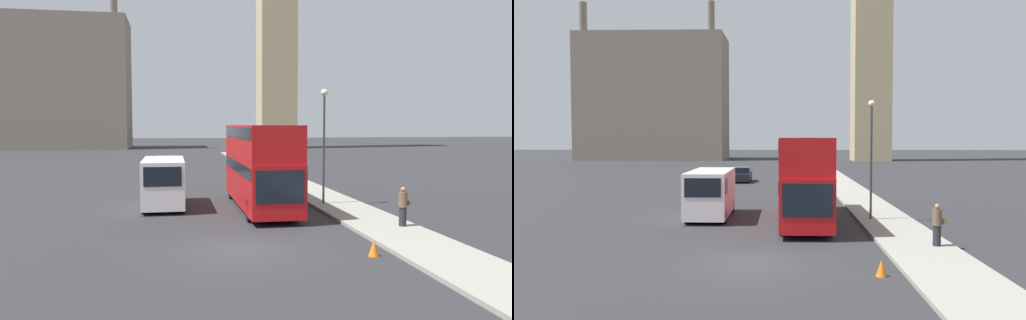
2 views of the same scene
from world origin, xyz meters
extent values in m
plane|color=#28282B|center=(0.00, 0.00, 0.00)|extent=(300.00, 300.00, 0.00)
cube|color=gray|center=(6.47, 0.00, 0.07)|extent=(2.93, 120.00, 0.15)
cube|color=tan|center=(17.16, 75.90, 23.20)|extent=(6.67, 6.67, 46.40)
cube|color=slate|center=(-24.25, 79.99, 11.98)|extent=(27.91, 12.39, 23.96)
cube|color=#B71114|center=(2.13, 8.53, 1.48)|extent=(2.42, 10.34, 2.40)
cube|color=#B71114|center=(2.13, 8.53, 3.54)|extent=(2.42, 10.13, 1.72)
cube|color=black|center=(2.13, 8.53, 2.25)|extent=(2.46, 9.92, 0.55)
cube|color=black|center=(2.13, 8.53, 4.03)|extent=(2.46, 9.72, 0.55)
cube|color=black|center=(2.13, 3.35, 1.77)|extent=(2.13, 0.03, 1.44)
cylinder|color=black|center=(1.26, 4.91, 0.51)|extent=(0.68, 1.03, 1.03)
cylinder|color=black|center=(3.00, 4.91, 0.51)|extent=(0.68, 1.03, 1.03)
cylinder|color=black|center=(1.26, 12.15, 0.51)|extent=(0.68, 1.03, 1.03)
cylinder|color=black|center=(3.00, 12.15, 0.51)|extent=(0.68, 1.03, 1.03)
cube|color=white|center=(-2.88, 9.73, 1.40)|extent=(2.14, 5.53, 2.39)
cube|color=black|center=(-2.88, 6.95, 1.92)|extent=(1.82, 0.02, 0.96)
cube|color=black|center=(-2.88, 7.93, 1.92)|extent=(2.17, 1.00, 0.77)
cylinder|color=black|center=(-3.68, 7.85, 0.37)|extent=(0.54, 0.74, 0.74)
cylinder|color=black|center=(-2.07, 7.85, 0.37)|extent=(0.54, 0.74, 0.74)
cylinder|color=black|center=(-3.68, 11.61, 0.37)|extent=(0.54, 0.74, 0.74)
cylinder|color=black|center=(-2.07, 11.61, 0.37)|extent=(0.54, 0.74, 0.74)
cylinder|color=#23232D|center=(7.18, 2.20, 0.55)|extent=(0.31, 0.31, 0.81)
cylinder|color=brown|center=(7.18, 2.20, 1.28)|extent=(0.37, 0.37, 0.64)
sphere|color=#9E704C|center=(7.18, 2.20, 1.71)|extent=(0.22, 0.22, 0.22)
cube|color=olive|center=(7.46, 2.20, 1.12)|extent=(0.12, 0.24, 0.20)
cylinder|color=#38383D|center=(5.68, 8.61, 3.06)|extent=(0.12, 0.12, 5.83)
sphere|color=beige|center=(5.68, 8.61, 6.16)|extent=(0.36, 0.36, 0.36)
cube|color=black|center=(-3.04, 31.56, 0.53)|extent=(1.78, 4.46, 0.71)
cube|color=black|center=(-3.04, 31.67, 1.16)|extent=(1.60, 2.14, 0.55)
cylinder|color=black|center=(-3.73, 30.13, 0.34)|extent=(0.39, 0.67, 0.67)
cylinder|color=black|center=(-2.34, 30.13, 0.34)|extent=(0.39, 0.67, 0.67)
cylinder|color=black|center=(-3.73, 32.99, 0.34)|extent=(0.39, 0.67, 0.67)
cylinder|color=black|center=(-2.34, 32.99, 0.34)|extent=(0.39, 0.67, 0.67)
cone|color=orange|center=(4.26, -1.67, 0.28)|extent=(0.36, 0.36, 0.55)
camera|label=1|loc=(-2.40, -17.31, 4.43)|focal=35.00mm
camera|label=2|loc=(1.15, -17.44, 4.45)|focal=35.00mm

